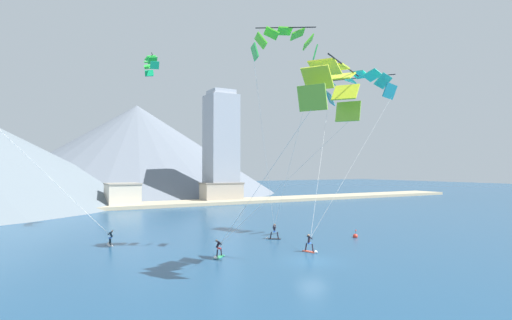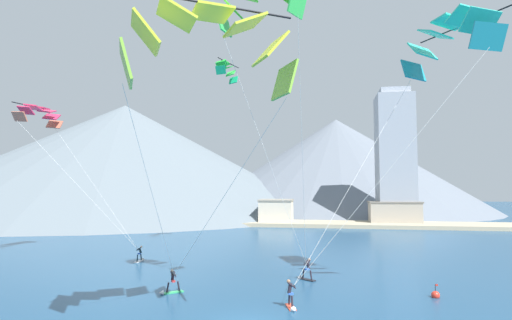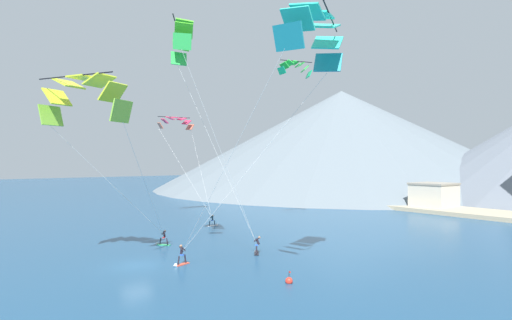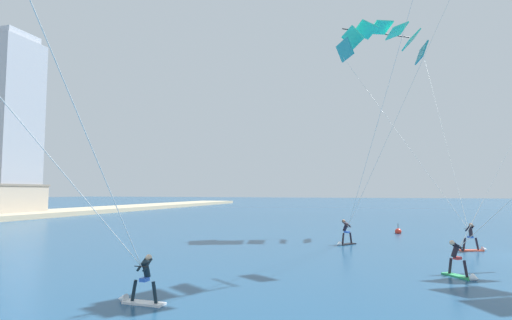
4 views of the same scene
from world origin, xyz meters
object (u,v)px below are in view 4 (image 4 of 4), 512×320
(kitesurfer_near_trail, at_px, (345,237))
(race_marker_buoy, at_px, (398,232))
(kitesurfer_near_lead, at_px, (461,267))
(kitesurfer_far_left, at_px, (474,242))
(parafoil_kite_far_left, at_px, (382,39))
(kitesurfer_mid_center, at_px, (139,289))

(kitesurfer_near_trail, relative_size, race_marker_buoy, 1.76)
(kitesurfer_near_lead, distance_m, kitesurfer_near_trail, 10.93)
(kitesurfer_near_lead, height_order, kitesurfer_near_trail, kitesurfer_near_trail)
(kitesurfer_far_left, xyz_separation_m, race_marker_buoy, (9.50, 4.07, -0.40))
(kitesurfer_near_trail, height_order, race_marker_buoy, kitesurfer_near_trail)
(kitesurfer_near_lead, distance_m, parafoil_kite_far_left, 26.86)
(kitesurfer_near_trail, height_order, kitesurfer_mid_center, kitesurfer_near_trail)
(parafoil_kite_far_left, distance_m, race_marker_buoy, 18.25)
(kitesurfer_far_left, bearing_deg, race_marker_buoy, 23.20)
(kitesurfer_near_lead, distance_m, kitesurfer_mid_center, 13.30)
(kitesurfer_mid_center, bearing_deg, kitesurfer_near_trail, -17.54)
(parafoil_kite_far_left, height_order, race_marker_buoy, parafoil_kite_far_left)
(kitesurfer_near_trail, relative_size, kitesurfer_mid_center, 1.03)
(kitesurfer_near_lead, height_order, kitesurfer_mid_center, same)
(kitesurfer_near_lead, xyz_separation_m, kitesurfer_far_left, (8.76, -2.25, 0.08))
(kitesurfer_near_trail, xyz_separation_m, kitesurfer_mid_center, (-16.80, 5.31, -0.10))
(kitesurfer_near_trail, distance_m, kitesurfer_mid_center, 17.62)
(kitesurfer_mid_center, relative_size, parafoil_kite_far_left, 0.09)
(kitesurfer_near_trail, xyz_separation_m, kitesurfer_far_left, (-0.57, -7.94, -0.01))
(kitesurfer_near_trail, xyz_separation_m, race_marker_buoy, (8.93, -3.87, -0.40))
(kitesurfer_near_lead, bearing_deg, parafoil_kite_far_left, 7.83)
(kitesurfer_near_trail, bearing_deg, race_marker_buoy, -23.45)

